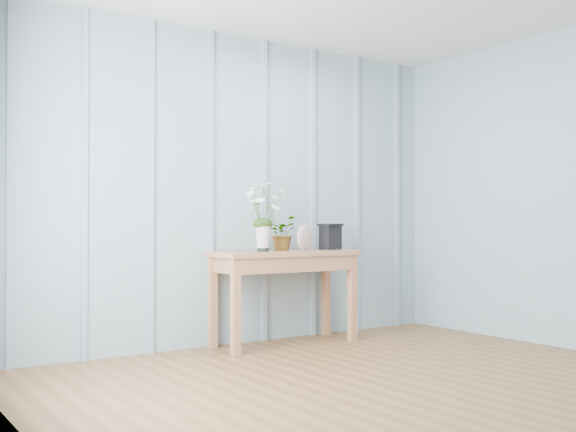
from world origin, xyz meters
TOP-DOWN VIEW (x-y plane):
  - ground at (0.00, 0.00)m, footprint 4.50×4.50m
  - room_shell at (0.00, 0.92)m, footprint 4.00×4.50m
  - sideboard at (0.29, 1.99)m, footprint 1.20×0.45m
  - daisy_vase at (0.05, 1.93)m, footprint 0.40×0.30m
  - spider_plant at (0.33, 2.09)m, footprint 0.32×0.31m
  - felt_disc_vessel at (0.46, 1.94)m, footprint 0.22×0.13m
  - carved_box at (0.76, 2.00)m, footprint 0.20×0.16m

SIDE VIEW (x-z plane):
  - ground at x=0.00m, z-range 0.00..0.00m
  - sideboard at x=0.29m, z-range 0.26..1.01m
  - felt_disc_vessel at x=0.46m, z-range 0.75..0.96m
  - carved_box at x=0.76m, z-range 0.75..0.97m
  - spider_plant at x=0.33m, z-range 0.75..1.03m
  - daisy_vase at x=0.05m, z-range 0.82..1.39m
  - room_shell at x=0.00m, z-range 0.74..3.24m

